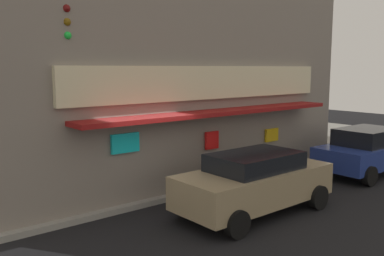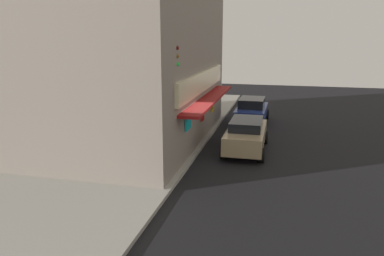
{
  "view_description": "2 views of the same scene",
  "coord_description": "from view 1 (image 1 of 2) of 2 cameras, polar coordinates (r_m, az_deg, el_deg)",
  "views": [
    {
      "loc": [
        -5.88,
        -9.08,
        3.69
      ],
      "look_at": [
        1.9,
        0.3,
        1.94
      ],
      "focal_mm": 39.39,
      "sensor_mm": 36.0,
      "label": 1
    },
    {
      "loc": [
        -15.4,
        -3.62,
        5.47
      ],
      "look_at": [
        0.03,
        0.12,
        1.49
      ],
      "focal_mm": 34.62,
      "sensor_mm": 36.0,
      "label": 2
    }
  ],
  "objects": [
    {
      "name": "pedestrian",
      "position": [
        14.64,
        -1.18,
        -2.21
      ],
      "size": [
        0.51,
        0.54,
        1.66
      ],
      "color": "navy",
      "rests_on": "sidewalk"
    },
    {
      "name": "sidewalk",
      "position": [
        15.69,
        -16.63,
        -5.51
      ],
      "size": [
        36.68,
        10.02,
        0.15
      ],
      "primitive_type": "cube",
      "color": "gray",
      "rests_on": "ground_plane"
    },
    {
      "name": "parked_car_tan",
      "position": [
        10.9,
        8.48,
        -7.17
      ],
      "size": [
        4.32,
        1.99,
        1.57
      ],
      "color": "#9E8966",
      "rests_on": "ground_plane"
    },
    {
      "name": "trash_can",
      "position": [
        13.21,
        -8.74,
        -5.67
      ],
      "size": [
        0.51,
        0.51,
        0.8
      ],
      "primitive_type": "cylinder",
      "color": "#2D2D2D",
      "rests_on": "sidewalk"
    },
    {
      "name": "ground_plane",
      "position": [
        11.43,
        -6.51,
        -10.73
      ],
      "size": [
        55.03,
        55.03,
        0.0
      ],
      "primitive_type": "plane",
      "color": "black"
    },
    {
      "name": "corner_building",
      "position": [
        16.64,
        -9.24,
        11.02
      ],
      "size": [
        12.65,
        10.86,
        8.81
      ],
      "color": "gray",
      "rests_on": "sidewalk"
    },
    {
      "name": "fire_hydrant",
      "position": [
        13.7,
        0.36,
        -5.28
      ],
      "size": [
        0.5,
        0.26,
        0.74
      ],
      "color": "#B2B2B7",
      "rests_on": "sidewalk"
    },
    {
      "name": "traffic_light",
      "position": [
        10.46,
        -16.94,
        6.8
      ],
      "size": [
        0.32,
        0.58,
        5.24
      ],
      "color": "black",
      "rests_on": "sidewalk"
    },
    {
      "name": "parked_car_blue",
      "position": [
        15.95,
        22.57,
        -2.83
      ],
      "size": [
        4.06,
        2.11,
        1.61
      ],
      "color": "navy",
      "rests_on": "ground_plane"
    }
  ]
}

